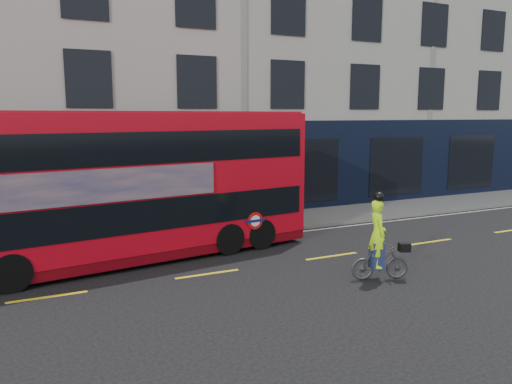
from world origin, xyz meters
TOP-DOWN VIEW (x-y plane):
  - ground at (0.00, 0.00)m, footprint 120.00×120.00m
  - pavement at (0.00, 6.50)m, footprint 60.00×3.00m
  - kerb at (0.00, 5.00)m, footprint 60.00×0.12m
  - building_terrace at (0.00, 12.94)m, footprint 50.00×10.07m
  - road_edge_line at (0.00, 4.70)m, footprint 58.00×0.10m
  - lane_dashes at (0.00, 1.50)m, footprint 58.00×0.12m
  - bus at (-5.37, 3.80)m, footprint 11.02×3.86m
  - cyclist at (-0.12, -0.82)m, footprint 1.58×0.89m

SIDE VIEW (x-z plane):
  - ground at x=0.00m, z-range 0.00..0.00m
  - road_edge_line at x=0.00m, z-range 0.00..0.01m
  - lane_dashes at x=0.00m, z-range 0.00..0.01m
  - pavement at x=0.00m, z-range 0.00..0.12m
  - kerb at x=0.00m, z-range 0.00..0.13m
  - cyclist at x=-0.12m, z-range -0.35..1.97m
  - bus at x=-5.37m, z-range 0.06..4.41m
  - building_terrace at x=0.00m, z-range -0.01..14.99m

